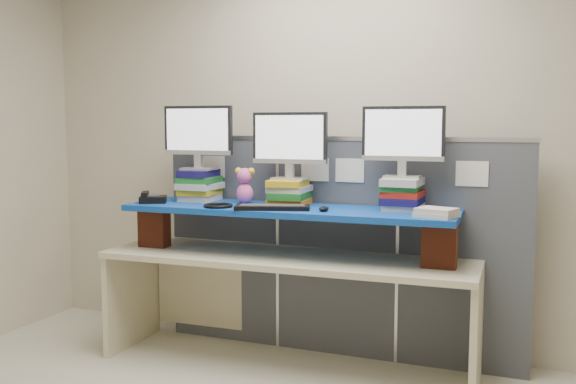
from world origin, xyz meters
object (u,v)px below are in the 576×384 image
at_px(desk, 288,277).
at_px(keyboard, 272,207).
at_px(monitor_right, 403,137).
at_px(blue_board, 288,210).
at_px(monitor_center, 290,142).
at_px(monitor_left, 198,134).
at_px(desk_phone, 152,199).

distance_m(desk, keyboard, 0.51).
height_order(desk, monitor_right, monitor_right).
bearing_deg(blue_board, monitor_center, 104.79).
bearing_deg(monitor_right, monitor_center, 180.00).
bearing_deg(monitor_center, keyboard, -95.07).
bearing_deg(monitor_right, monitor_left, 180.00).
distance_m(monitor_right, desk_phone, 1.76).
relative_size(monitor_left, monitor_center, 1.00).
relative_size(desk, monitor_center, 4.80).
xyz_separation_m(desk, monitor_center, (-0.03, 0.12, 0.90)).
bearing_deg(keyboard, desk, 52.81).
bearing_deg(monitor_left, keyboard, -21.50).
xyz_separation_m(monitor_center, desk_phone, (-0.93, -0.24, -0.40)).
distance_m(blue_board, monitor_left, 0.88).
distance_m(desk, desk_phone, 1.10).
bearing_deg(desk_phone, desk, -21.86).
distance_m(keyboard, desk_phone, 0.92).
bearing_deg(monitor_right, keyboard, -161.50).
height_order(monitor_center, keyboard, monitor_center).
bearing_deg(desk_phone, monitor_left, 12.49).
bearing_deg(monitor_center, desk_phone, -167.29).
relative_size(monitor_left, keyboard, 1.04).
bearing_deg(desk, desk_phone, -174.50).
xyz_separation_m(blue_board, monitor_left, (-0.72, 0.10, 0.50)).
xyz_separation_m(monitor_left, monitor_center, (0.69, 0.02, -0.05)).
bearing_deg(blue_board, monitor_left, 170.62).
xyz_separation_m(monitor_right, desk_phone, (-1.69, -0.26, -0.43)).
distance_m(monitor_left, monitor_center, 0.69).
height_order(desk, desk_phone, desk_phone).
xyz_separation_m(desk, monitor_left, (-0.72, 0.10, 0.95)).
height_order(desk, monitor_left, monitor_left).
bearing_deg(desk_phone, blue_board, -21.86).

